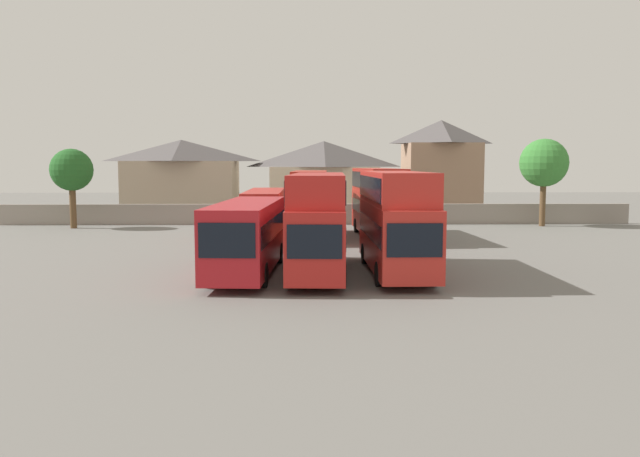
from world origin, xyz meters
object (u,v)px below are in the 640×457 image
object	(u,v)px
bus_5	(310,200)
house_terrace_right	(441,167)
bus_3	(396,217)
tree_left_of_lot	(72,171)
bus_4	(265,211)
bus_1	(247,233)
tree_behind_wall	(544,163)
house_terrace_left	(182,177)
bus_2	(318,218)
house_terrace_centre	(324,178)
bus_6	(378,199)

from	to	relation	value
bus_5	house_terrace_right	distance (m)	24.75
bus_3	house_terrace_right	world-z (taller)	house_terrace_right
house_terrace_right	bus_5	bearing A→B (deg)	-123.88
tree_left_of_lot	house_terrace_right	bearing A→B (deg)	21.58
bus_4	house_terrace_right	size ratio (longest dim) A/B	1.13
house_terrace_right	bus_4	bearing A→B (deg)	-130.17
bus_3	bus_5	distance (m)	15.75
bus_1	tree_behind_wall	world-z (taller)	tree_behind_wall
bus_5	bus_3	bearing A→B (deg)	16.73
bus_1	house_terrace_left	size ratio (longest dim) A/B	0.96
bus_1	bus_2	world-z (taller)	bus_2
bus_1	tree_behind_wall	xyz separation A→B (m)	(23.15, 23.46, 3.38)
bus_5	house_terrace_centre	world-z (taller)	house_terrace_centre
bus_5	tree_behind_wall	world-z (taller)	tree_behind_wall
bus_5	house_terrace_centre	size ratio (longest dim) A/B	0.93
bus_4	house_terrace_left	bearing A→B (deg)	-153.08
bus_4	bus_1	bearing A→B (deg)	0.78
house_terrace_left	tree_behind_wall	bearing A→B (deg)	-18.97
bus_4	bus_6	bearing A→B (deg)	88.06
bus_1	bus_6	world-z (taller)	bus_6
bus_5	tree_left_of_lot	bearing A→B (deg)	-108.47
tree_left_of_lot	bus_6	bearing A→B (deg)	-16.46
bus_5	tree_left_of_lot	world-z (taller)	tree_left_of_lot
bus_3	bus_6	size ratio (longest dim) A/B	0.88
house_terrace_right	tree_left_of_lot	world-z (taller)	house_terrace_right
house_terrace_centre	bus_1	bearing A→B (deg)	-97.54
bus_6	bus_4	bearing A→B (deg)	-94.91
bus_2	bus_4	size ratio (longest dim) A/B	1.01
bus_4	bus_6	distance (m)	8.26
bus_2	house_terrace_centre	world-z (taller)	house_terrace_centre
bus_5	tree_behind_wall	bearing A→B (deg)	114.20
tree_behind_wall	house_terrace_left	bearing A→B (deg)	161.03
bus_3	bus_6	distance (m)	15.24
bus_1	bus_2	bearing A→B (deg)	94.83
bus_1	tree_left_of_lot	distance (m)	28.03
bus_3	house_terrace_right	xyz separation A→B (m)	(9.68, 35.69, 2.22)
bus_5	bus_6	distance (m)	4.93
tree_left_of_lot	bus_5	bearing A→B (deg)	-20.27
tree_behind_wall	bus_4	bearing A→B (deg)	-161.15
bus_5	tree_left_of_lot	xyz separation A→B (m)	(-19.65, 7.26, 2.06)
bus_3	tree_behind_wall	bearing A→B (deg)	145.33
bus_1	house_terrace_left	distance (m)	36.24
bus_2	house_terrace_left	bearing A→B (deg)	-156.41
bus_6	house_terrace_centre	size ratio (longest dim) A/B	1.04
bus_2	house_terrace_centre	distance (m)	35.14
bus_5	house_terrace_centre	distance (m)	20.08
bus_1	tree_left_of_lot	world-z (taller)	tree_left_of_lot
bus_1	bus_5	xyz separation A→B (m)	(3.12, 15.21, 0.72)
bus_5	tree_left_of_lot	size ratio (longest dim) A/B	1.60
bus_1	house_terrace_right	world-z (taller)	house_terrace_right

